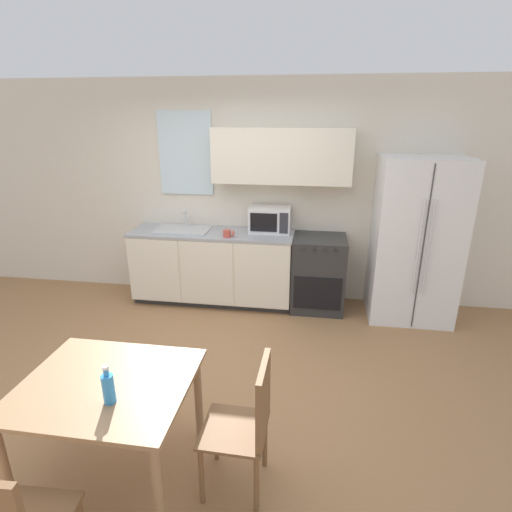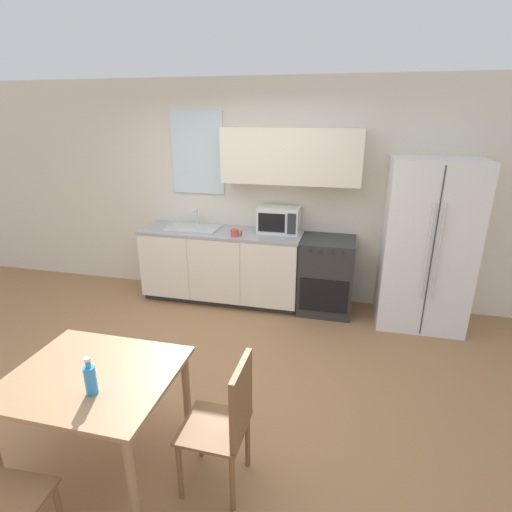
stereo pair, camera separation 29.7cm
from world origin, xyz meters
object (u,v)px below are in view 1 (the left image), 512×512
(dining_table, at_px, (108,395))
(dining_chair_side, at_px, (249,419))
(oven_range, at_px, (318,273))
(coffee_mug, at_px, (228,233))
(refrigerator, at_px, (415,241))
(microwave, at_px, (270,219))
(drink_bottle, at_px, (108,388))

(dining_table, xyz_separation_m, dining_chair_side, (0.90, 0.03, -0.09))
(oven_range, bearing_deg, dining_table, -116.08)
(coffee_mug, height_order, dining_chair_side, coffee_mug)
(refrigerator, distance_m, microwave, 1.69)
(oven_range, height_order, refrigerator, refrigerator)
(dining_chair_side, height_order, drink_bottle, drink_bottle)
(microwave, bearing_deg, coffee_mug, -147.05)
(microwave, relative_size, dining_chair_side, 0.53)
(refrigerator, relative_size, coffee_mug, 14.21)
(refrigerator, xyz_separation_m, microwave, (-1.67, 0.15, 0.15))
(refrigerator, distance_m, drink_bottle, 3.59)
(microwave, xyz_separation_m, coffee_mug, (-0.46, -0.30, -0.11))
(drink_bottle, bearing_deg, coffee_mug, 87.43)
(dining_table, height_order, drink_bottle, drink_bottle)
(microwave, bearing_deg, refrigerator, -5.20)
(oven_range, relative_size, microwave, 1.83)
(dining_chair_side, xyz_separation_m, drink_bottle, (-0.78, -0.19, 0.28))
(oven_range, xyz_separation_m, coffee_mug, (-1.07, -0.20, 0.52))
(dining_chair_side, bearing_deg, oven_range, -7.77)
(oven_range, height_order, drink_bottle, drink_bottle)
(oven_range, height_order, dining_chair_side, dining_chair_side)
(dining_table, bearing_deg, coffee_mug, 84.56)
(coffee_mug, bearing_deg, dining_table, -95.44)
(microwave, distance_m, dining_table, 2.90)
(refrigerator, distance_m, coffee_mug, 2.14)
(refrigerator, bearing_deg, drink_bottle, -128.97)
(refrigerator, height_order, dining_table, refrigerator)
(coffee_mug, height_order, dining_table, coffee_mug)
(drink_bottle, bearing_deg, dining_table, 125.70)
(oven_range, distance_m, coffee_mug, 1.21)
(microwave, bearing_deg, oven_range, -9.68)
(coffee_mug, relative_size, dining_table, 0.13)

